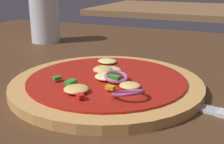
# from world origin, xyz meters

# --- Properties ---
(dining_table) EXTENTS (1.37, 1.05, 0.03)m
(dining_table) POSITION_xyz_m (0.00, 0.00, 0.01)
(dining_table) COLOR #4C301C
(dining_table) RESTS_ON ground
(pizza) EXTENTS (0.29, 0.29, 0.03)m
(pizza) POSITION_xyz_m (-0.06, -0.03, 0.04)
(pizza) COLOR tan
(pizza) RESTS_ON dining_table
(beer_glass) EXTENTS (0.07, 0.07, 0.14)m
(beer_glass) POSITION_xyz_m (-0.34, 0.22, 0.09)
(beer_glass) COLOR silver
(beer_glass) RESTS_ON dining_table
(background_table) EXTENTS (0.86, 0.67, 0.03)m
(background_table) POSITION_xyz_m (-0.22, 1.27, 0.01)
(background_table) COLOR brown
(background_table) RESTS_ON ground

